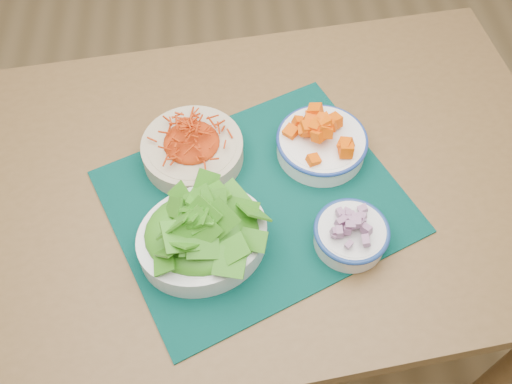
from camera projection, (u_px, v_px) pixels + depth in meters
ground at (184, 278)px, 1.84m from camera, size 4.00×4.00×0.00m
table at (261, 202)px, 1.23m from camera, size 1.33×0.96×0.75m
placemat at (256, 201)px, 1.11m from camera, size 0.67×0.62×0.00m
carrot_bowl at (192, 147)px, 1.14m from camera, size 0.25×0.25×0.07m
squash_bowl at (322, 139)px, 1.14m from camera, size 0.23×0.23×0.09m
lettuce_bowl at (202, 233)px, 1.01m from camera, size 0.29×0.27×0.11m
onion_bowl at (351, 233)px, 1.03m from camera, size 0.17×0.17×0.07m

